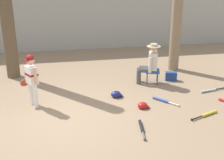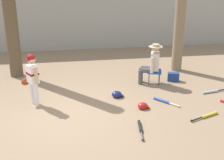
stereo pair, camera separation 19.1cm
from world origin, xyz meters
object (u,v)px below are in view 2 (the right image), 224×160
Objects in this scene: tree_near_player at (10,12)px; folding_stool at (154,72)px; tree_behind_spectator at (180,13)px; bat_black_composite at (140,128)px; seated_spectator at (151,63)px; handbag_beside_stool at (173,77)px; batting_helmet_red at (143,106)px; batting_helmet_navy at (117,94)px; bat_blue_youth at (163,101)px; bat_yellow_trainer at (208,115)px; young_ballplayer at (32,76)px; bat_aluminum_silver at (212,91)px.

tree_near_player reaches higher than folding_stool.
tree_behind_spectator reaches higher than bat_black_composite.
seated_spectator is (-0.09, 0.03, 0.28)m from folding_stool.
batting_helmet_red is (-1.41, -1.74, -0.06)m from handbag_beside_stool.
bat_blue_youth is at bearing -24.26° from batting_helmet_navy.
tree_behind_spectator reaches higher than folding_stool.
batting_helmet_navy reaches higher than bat_black_composite.
tree_behind_spectator is 2.21m from folding_stool.
seated_spectator is 1.87m from batting_helmet_red.
bat_blue_youth is at bearing -92.42° from seated_spectator.
batting_helmet_red is at bearing 154.26° from bat_yellow_trainer.
young_ballplayer is at bearing -163.72° from seated_spectator.
folding_stool reaches higher than bat_yellow_trainer.
tree_near_player reaches higher than batting_helmet_red.
handbag_beside_stool reaches higher than bat_yellow_trainer.
bat_aluminum_silver is at bearing -34.28° from folding_stool.
tree_behind_spectator is 3.59m from batting_helmet_navy.
young_ballplayer is at bearing -72.12° from tree_near_player.
tree_behind_spectator is at bearing 64.89° from handbag_beside_stool.
bat_aluminum_silver is at bearing 17.48° from batting_helmet_red.
bat_aluminum_silver is (1.38, -0.94, -0.33)m from folding_stool.
handbag_beside_stool is at bearing 124.73° from bat_aluminum_silver.
batting_helmet_red is (-1.89, -2.76, -1.82)m from tree_behind_spectator.
young_ballplayer reaches higher than batting_helmet_red.
folding_stool is 0.41× the size of seated_spectator.
tree_near_player is at bearing 142.34° from batting_helmet_navy.
young_ballplayer reaches higher than bat_aluminum_silver.
bat_blue_youth is (3.23, -0.40, -0.71)m from young_ballplayer.
seated_spectator reaches higher than batting_helmet_red.
tree_behind_spectator reaches higher than bat_blue_youth.
folding_stool is at bearing 83.51° from bat_blue_youth.
batting_helmet_red is (-1.36, 0.66, 0.04)m from bat_yellow_trainer.
seated_spectator is at bearing 69.42° from bat_black_composite.
handbag_beside_stool is (0.65, 0.12, -0.23)m from folding_stool.
batting_helmet_red is (-2.15, -0.68, 0.04)m from bat_aluminum_silver.
tree_behind_spectator is at bearing -2.58° from tree_near_player.
seated_spectator is at bearing 106.64° from bat_yellow_trainer.
batting_helmet_red is (2.62, -0.69, -0.67)m from young_ballplayer.
tree_behind_spectator is at bearing 97.10° from bat_aluminum_silver.
tree_behind_spectator is 6.76× the size of bat_blue_youth.
tree_near_player is at bearing 161.60° from folding_stool.
seated_spectator is at bearing -137.66° from tree_behind_spectator.
tree_behind_spectator is 12.50× the size of handbag_beside_stool.
tree_near_player is at bearing 165.29° from handbag_beside_stool.
bat_yellow_trainer is 2.36m from batting_helmet_navy.
tree_near_player is 5.29m from handbag_beside_stool.
tree_near_player is 3.88× the size of seated_spectator.
bat_black_composite is at bearing -126.56° from bat_blue_youth.
batting_helmet_navy reaches higher than bat_blue_youth.
seated_spectator is at bearing -18.44° from tree_near_player.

